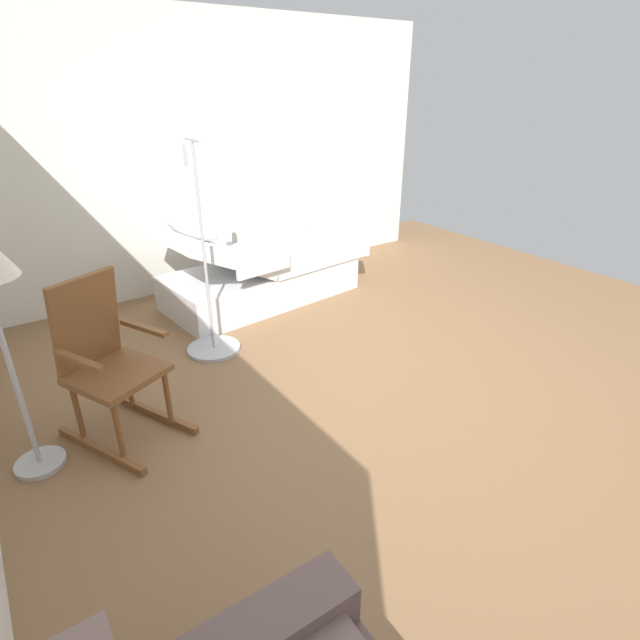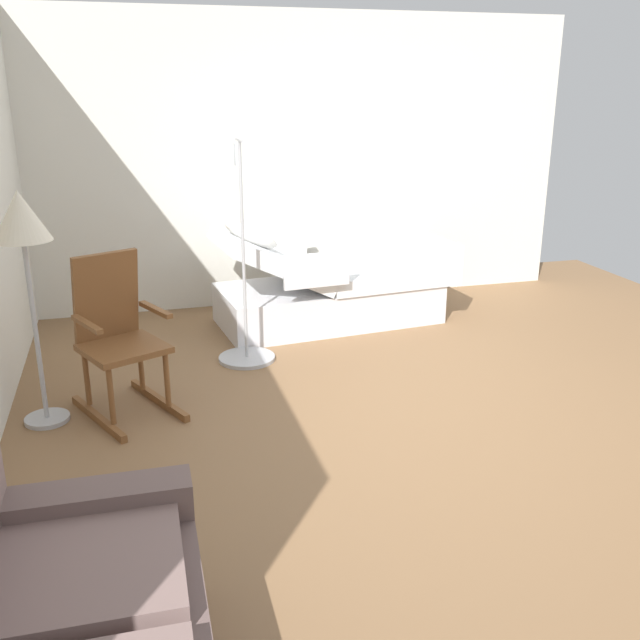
# 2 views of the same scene
# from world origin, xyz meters

# --- Properties ---
(ground_plane) EXTENTS (7.24, 7.24, 0.00)m
(ground_plane) POSITION_xyz_m (0.00, 0.00, 0.00)
(ground_plane) COLOR olive
(side_wall) EXTENTS (0.10, 5.27, 2.70)m
(side_wall) POSITION_xyz_m (2.95, 0.00, 1.35)
(side_wall) COLOR silver
(side_wall) RESTS_ON ground
(hospital_bed) EXTENTS (1.17, 2.16, 1.02)m
(hospital_bed) POSITION_xyz_m (2.15, -0.02, 0.30)
(hospital_bed) COLOR silver
(hospital_bed) RESTS_ON ground
(rocking_chair) EXTENTS (0.89, 0.75, 1.05)m
(rocking_chair) POSITION_xyz_m (0.76, 1.80, 0.50)
(rocking_chair) COLOR brown
(rocking_chair) RESTS_ON ground
(iv_pole) EXTENTS (0.44, 0.44, 1.69)m
(iv_pole) POSITION_xyz_m (1.42, 0.86, 0.25)
(iv_pole) COLOR #B2B5BA
(iv_pole) RESTS_ON ground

